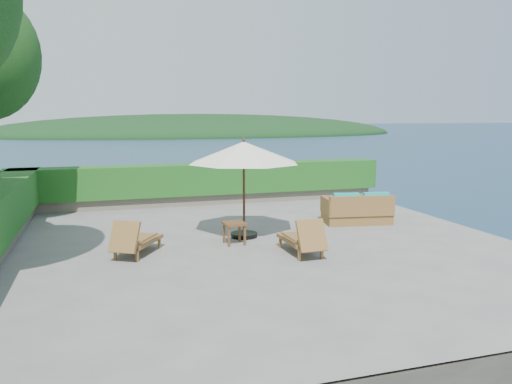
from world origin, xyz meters
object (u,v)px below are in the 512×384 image
object	(u,v)px
lounge_left	(135,240)
patio_umbrella	(244,153)
side_table	(234,226)
lounge_right	(303,239)
wicker_loveseat	(357,211)

from	to	relation	value
lounge_left	patio_umbrella	bearing A→B (deg)	49.37
lounge_left	side_table	bearing A→B (deg)	38.30
lounge_right	side_table	distance (m)	1.74
side_table	lounge_right	bearing A→B (deg)	-47.16
lounge_left	lounge_right	world-z (taller)	lounge_right
patio_umbrella	side_table	distance (m)	1.78
patio_umbrella	side_table	xyz separation A→B (m)	(-0.40, -0.60, -1.63)
lounge_left	side_table	distance (m)	2.28
patio_umbrella	wicker_loveseat	xyz separation A→B (m)	(3.41, 0.58, -1.71)
side_table	lounge_left	bearing A→B (deg)	-172.44
side_table	wicker_loveseat	distance (m)	4.00
lounge_left	wicker_loveseat	xyz separation A→B (m)	(6.08, 1.48, 0.00)
wicker_loveseat	lounge_right	bearing A→B (deg)	-127.85
lounge_left	side_table	size ratio (longest dim) A/B	2.96
patio_umbrella	lounge_left	size ratio (longest dim) A/B	1.92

